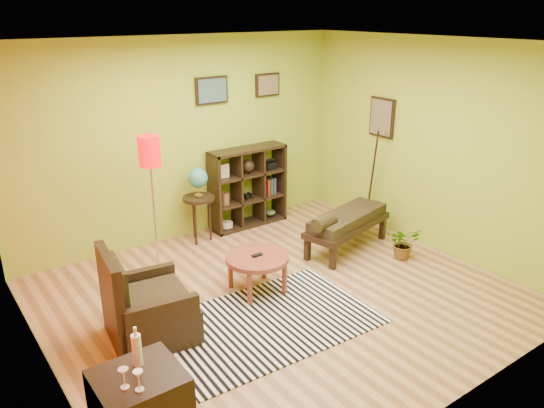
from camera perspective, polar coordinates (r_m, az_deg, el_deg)
ground at (r=6.20m, az=0.99°, el=-9.88°), size 5.00×5.00×0.00m
room_shell at (r=5.47m, az=0.23°, el=6.39°), size 5.04×4.54×2.82m
zebra_rug at (r=5.73m, az=-0.66°, el=-12.59°), size 2.32×1.55×0.01m
coffee_table at (r=6.13m, az=-1.62°, el=-6.13°), size 0.73×0.73×0.47m
armchair at (r=5.50m, az=-13.47°, el=-11.17°), size 0.91×0.91×0.98m
floor_lamp at (r=6.34m, az=-12.97°, el=4.22°), size 0.26×0.26×1.75m
globe_table at (r=7.35m, az=-7.96°, el=1.90°), size 0.44×0.44×1.08m
cube_shelf at (r=7.95m, az=-2.51°, el=1.85°), size 1.20×0.35×1.20m
bench at (r=7.21m, az=7.95°, el=-1.88°), size 1.49×0.82×0.65m
potted_plant at (r=7.22m, az=13.95°, el=-4.41°), size 0.52×0.54×0.34m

